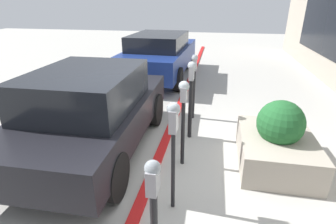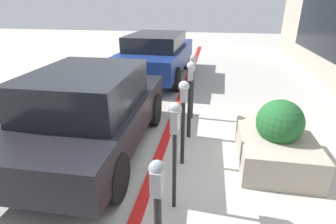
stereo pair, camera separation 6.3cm
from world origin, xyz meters
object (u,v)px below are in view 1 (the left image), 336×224
(parking_meter_second, at_px, (173,131))
(parking_meter_middle, at_px, (184,106))
(parking_meter_fourth, at_px, (191,89))
(parked_car_middle, at_px, (92,110))
(planter_box, at_px, (277,142))
(parked_car_rear, at_px, (160,54))
(parking_meter_farthest, at_px, (194,78))
(parking_meter_nearest, at_px, (154,207))

(parking_meter_second, height_order, parking_meter_middle, parking_meter_second)
(parking_meter_fourth, height_order, parked_car_middle, parking_meter_fourth)
(planter_box, xyz_separation_m, parked_car_middle, (-0.11, 3.18, 0.39))
(parking_meter_middle, relative_size, parked_car_rear, 0.31)
(planter_box, bearing_deg, parking_meter_second, 130.68)
(parking_meter_farthest, distance_m, parked_car_rear, 3.67)
(planter_box, height_order, parked_car_rear, parked_car_rear)
(parking_meter_second, bearing_deg, parked_car_middle, 54.14)
(parking_meter_nearest, relative_size, parking_meter_second, 0.94)
(parking_meter_second, distance_m, planter_box, 2.14)
(parking_meter_fourth, bearing_deg, parked_car_rear, 19.88)
(planter_box, bearing_deg, parking_meter_middle, 100.20)
(parking_meter_middle, relative_size, parking_meter_farthest, 0.98)
(parking_meter_nearest, distance_m, parked_car_rear, 7.51)
(parking_meter_farthest, bearing_deg, parking_meter_fourth, -178.02)
(parking_meter_nearest, distance_m, parking_meter_second, 1.07)
(parking_meter_nearest, bearing_deg, parking_meter_farthest, 0.57)
(parking_meter_nearest, bearing_deg, parked_car_middle, 36.50)
(parking_meter_farthest, bearing_deg, parking_meter_middle, -179.48)
(parking_meter_nearest, xyz_separation_m, parked_car_rear, (7.35, 1.56, -0.12))
(parking_meter_second, relative_size, parking_meter_farthest, 1.01)
(parking_meter_farthest, bearing_deg, parked_car_rear, 24.50)
(parking_meter_fourth, xyz_separation_m, planter_box, (-0.69, -1.52, -0.62))
(parking_meter_nearest, height_order, parking_meter_farthest, parking_meter_farthest)
(parking_meter_second, xyz_separation_m, parking_meter_middle, (1.03, 0.01, -0.08))
(parking_meter_second, xyz_separation_m, parking_meter_fourth, (2.00, -0.00, -0.12))
(parking_meter_fourth, bearing_deg, parked_car_middle, 115.82)
(parking_meter_nearest, height_order, parking_meter_fourth, parking_meter_fourth)
(parking_meter_fourth, bearing_deg, parking_meter_nearest, -179.87)
(parking_meter_second, relative_size, parked_car_middle, 0.38)
(planter_box, distance_m, parked_car_rear, 5.87)
(parking_meter_middle, height_order, parking_meter_fourth, parking_meter_fourth)
(parking_meter_fourth, bearing_deg, parking_meter_second, 179.96)
(parking_meter_fourth, xyz_separation_m, parked_car_middle, (-0.80, 1.66, -0.23))
(parking_meter_nearest, xyz_separation_m, parking_meter_fourth, (3.05, 0.01, 0.08))
(parking_meter_farthest, relative_size, parked_car_rear, 0.31)
(parking_meter_second, height_order, planter_box, parking_meter_second)
(parking_meter_fourth, distance_m, parked_car_rear, 4.57)
(parking_meter_nearest, distance_m, parked_car_middle, 2.80)
(parking_meter_nearest, height_order, parked_car_rear, parked_car_rear)
(parking_meter_middle, bearing_deg, planter_box, -79.80)
(parking_meter_middle, relative_size, planter_box, 0.93)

